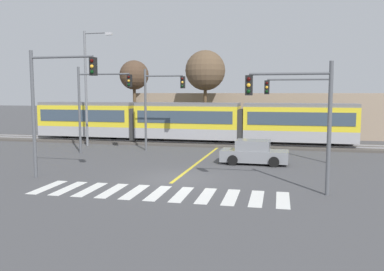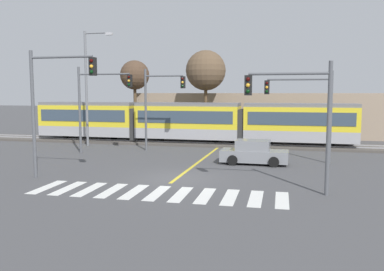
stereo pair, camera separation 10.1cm
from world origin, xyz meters
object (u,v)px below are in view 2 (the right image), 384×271
object	(u,v)px
light_rail_tram	(188,121)
sedan_crossing	(254,153)
traffic_light_near_left	(52,94)
traffic_light_far_left	(158,98)
traffic_light_near_right	(299,108)
traffic_light_mid_right	(307,102)
traffic_light_mid_left	(97,97)
bare_tree_west	(206,71)
street_lamp_west	(89,81)
bare_tree_far_west	(135,76)

from	to	relation	value
light_rail_tram	sedan_crossing	xyz separation A→B (m)	(6.56, -8.74, -1.35)
sedan_crossing	traffic_light_near_left	xyz separation A→B (m)	(-9.78, -6.88, 3.71)
light_rail_tram	traffic_light_far_left	bearing A→B (deg)	-104.29
traffic_light_near_right	traffic_light_mid_right	bearing A→B (deg)	85.72
traffic_light_mid_right	traffic_light_mid_left	distance (m)	14.83
light_rail_tram	bare_tree_west	world-z (taller)	bare_tree_west
light_rail_tram	sedan_crossing	size ratio (longest dim) A/B	6.64
light_rail_tram	street_lamp_west	xyz separation A→B (m)	(-7.73, -3.21, 3.37)
sedan_crossing	traffic_light_mid_left	size ratio (longest dim) A/B	0.66
street_lamp_west	traffic_light_near_right	bearing A→B (deg)	-37.06
traffic_light_near_left	traffic_light_mid_right	xyz separation A→B (m)	(12.95, 8.21, -0.54)
traffic_light_near_left	traffic_light_far_left	size ratio (longest dim) A/B	1.06
light_rail_tram	street_lamp_west	bearing A→B (deg)	-157.42
sedan_crossing	traffic_light_near_right	bearing A→B (deg)	-70.53
bare_tree_west	traffic_light_near_left	bearing A→B (deg)	-101.50
traffic_light_far_left	bare_tree_west	distance (m)	9.07
light_rail_tram	traffic_light_far_left	xyz separation A→B (m)	(-1.17, -4.58, 2.03)
traffic_light_far_left	traffic_light_mid_right	bearing A→B (deg)	-14.60
traffic_light_mid_left	traffic_light_mid_right	bearing A→B (deg)	-1.43
traffic_light_near_left	traffic_light_mid_left	size ratio (longest dim) A/B	1.05
sedan_crossing	bare_tree_far_west	bearing A→B (deg)	133.65
traffic_light_near_left	traffic_light_mid_left	distance (m)	8.79
sedan_crossing	traffic_light_near_left	world-z (taller)	traffic_light_near_left
traffic_light_near_right	bare_tree_west	world-z (taller)	bare_tree_west
traffic_light_far_left	traffic_light_mid_left	world-z (taller)	traffic_light_mid_left
traffic_light_near_right	street_lamp_west	bearing A→B (deg)	142.94
sedan_crossing	bare_tree_far_west	xyz separation A→B (m)	(-13.70, 14.36, 5.53)
street_lamp_west	traffic_light_near_left	bearing A→B (deg)	-70.02
sedan_crossing	street_lamp_west	bearing A→B (deg)	158.85
street_lamp_west	traffic_light_mid_right	bearing A→B (deg)	-13.53
light_rail_tram	traffic_light_mid_left	xyz separation A→B (m)	(-5.09, -7.05, 2.14)
bare_tree_west	traffic_light_mid_right	bearing A→B (deg)	-51.68
traffic_light_mid_right	traffic_light_near_right	bearing A→B (deg)	-94.28
traffic_light_near_left	street_lamp_west	distance (m)	13.25
traffic_light_far_left	traffic_light_mid_left	bearing A→B (deg)	-147.79
bare_tree_west	sedan_crossing	bearing A→B (deg)	-65.44
traffic_light_mid_left	traffic_light_near_left	bearing A→B (deg)	-77.69
traffic_light_far_left	bare_tree_west	size ratio (longest dim) A/B	0.74
traffic_light_mid_right	traffic_light_far_left	world-z (taller)	traffic_light_far_left
traffic_light_near_right	bare_tree_far_west	xyz separation A→B (m)	(-16.24, 21.54, 2.39)
traffic_light_mid_right	traffic_light_mid_left	xyz separation A→B (m)	(-14.82, 0.37, 0.31)
street_lamp_west	bare_tree_far_west	world-z (taller)	street_lamp_west
traffic_light_mid_left	bare_tree_far_west	size ratio (longest dim) A/B	0.82
street_lamp_west	bare_tree_west	xyz separation A→B (m)	(8.50, 7.15, 1.14)
traffic_light_far_left	light_rail_tram	bearing A→B (deg)	75.71
sedan_crossing	bare_tree_west	world-z (taller)	bare_tree_west
traffic_light_mid_left	street_lamp_west	distance (m)	4.82
light_rail_tram	traffic_light_mid_right	size ratio (longest dim) A/B	4.77
traffic_light_near_right	traffic_light_near_left	bearing A→B (deg)	178.62
bare_tree_far_west	sedan_crossing	bearing A→B (deg)	-46.35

